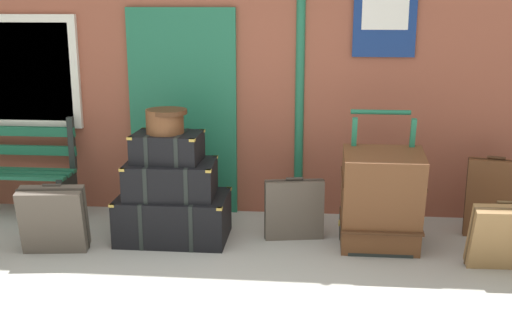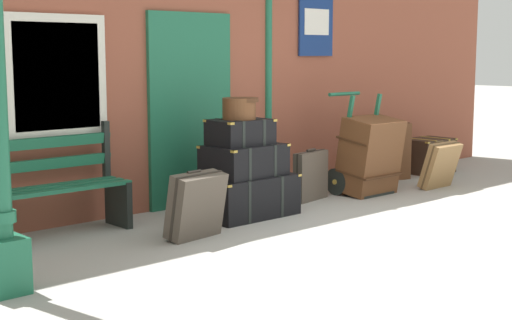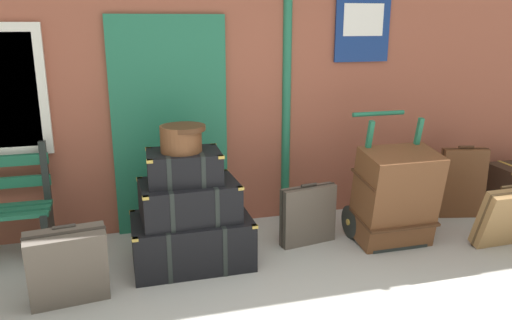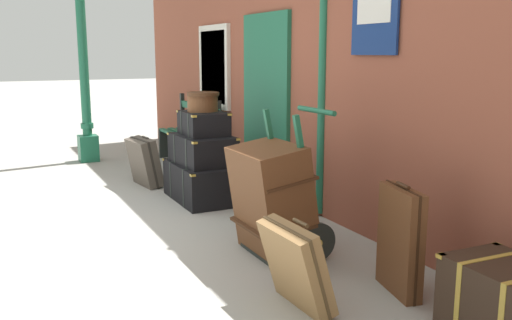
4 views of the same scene
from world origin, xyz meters
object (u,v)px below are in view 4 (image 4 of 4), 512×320
at_px(porters_trolley, 290,219).
at_px(large_brown_trunk, 272,199).
at_px(steamer_trunk_top, 204,123).
at_px(suitcase_oxblood, 296,266).
at_px(steamer_trunk_middle, 203,149).
at_px(suitcase_caramel, 144,162).
at_px(suitcase_cream, 400,241).
at_px(suitcase_olive, 256,197).
at_px(steamer_trunk_base, 204,182).
at_px(platform_bench, 190,135).
at_px(lamp_post, 85,86).
at_px(corner_trunk, 510,307).
at_px(round_hatbox, 203,101).

height_order(porters_trolley, large_brown_trunk, porters_trolley).
bearing_deg(steamer_trunk_top, suitcase_oxblood, -9.41).
distance_m(steamer_trunk_middle, porters_trolley, 1.92).
distance_m(large_brown_trunk, suitcase_caramel, 2.87).
height_order(suitcase_cream, suitcase_olive, suitcase_cream).
distance_m(steamer_trunk_top, suitcase_caramel, 1.18).
xyz_separation_m(steamer_trunk_base, suitcase_olive, (1.11, 0.12, 0.07)).
distance_m(platform_bench, suitcase_oxblood, 4.92).
bearing_deg(steamer_trunk_top, lamp_post, -164.72).
xyz_separation_m(platform_bench, steamer_trunk_base, (1.97, -0.55, -0.23)).
bearing_deg(suitcase_caramel, corner_trunk, 9.53).
bearing_deg(suitcase_olive, platform_bench, 171.99).
xyz_separation_m(suitcase_caramel, corner_trunk, (4.78, 0.80, -0.06)).
height_order(steamer_trunk_base, large_brown_trunk, large_brown_trunk).
xyz_separation_m(steamer_trunk_base, suitcase_caramel, (-0.97, -0.42, 0.09)).
xyz_separation_m(steamer_trunk_middle, suitcase_oxblood, (2.86, -0.45, -0.29)).
height_order(steamer_trunk_middle, suitcase_cream, suitcase_cream).
distance_m(steamer_trunk_base, steamer_trunk_top, 0.66).
relative_size(large_brown_trunk, suitcase_caramel, 1.50).
distance_m(porters_trolley, suitcase_caramel, 2.89).
xyz_separation_m(lamp_post, steamer_trunk_top, (2.90, 0.79, -0.28)).
bearing_deg(lamp_post, round_hatbox, 15.31).
bearing_deg(large_brown_trunk, platform_bench, 170.16).
distance_m(steamer_trunk_middle, large_brown_trunk, 1.90).
height_order(steamer_trunk_base, suitcase_cream, suitcase_cream).
xyz_separation_m(platform_bench, steamer_trunk_middle, (1.96, -0.55, 0.14)).
distance_m(lamp_post, suitcase_caramel, 2.17).
relative_size(suitcase_cream, corner_trunk, 1.12).
height_order(steamer_trunk_top, suitcase_caramel, steamer_trunk_top).
relative_size(steamer_trunk_base, round_hatbox, 2.71).
distance_m(steamer_trunk_base, round_hatbox, 0.92).
bearing_deg(lamp_post, suitcase_oxblood, 3.11).
height_order(suitcase_caramel, suitcase_olive, suitcase_caramel).
bearing_deg(suitcase_olive, suitcase_cream, 6.34).
bearing_deg(suitcase_caramel, suitcase_oxblood, -0.50).
bearing_deg(suitcase_cream, suitcase_oxblood, -97.17).
distance_m(steamer_trunk_middle, suitcase_caramel, 1.08).
xyz_separation_m(lamp_post, suitcase_olive, (4.06, 0.88, -0.87)).
distance_m(round_hatbox, large_brown_trunk, 2.05).
bearing_deg(suitcase_oxblood, corner_trunk, 41.17).
relative_size(suitcase_cream, suitcase_olive, 1.32).
bearing_deg(suitcase_olive, porters_trolley, -4.46).
distance_m(steamer_trunk_base, suitcase_oxblood, 2.89).
bearing_deg(steamer_trunk_top, steamer_trunk_middle, -44.15).
height_order(lamp_post, suitcase_cream, lamp_post).
relative_size(platform_bench, suitcase_olive, 2.68).
distance_m(lamp_post, round_hatbox, 3.00).
distance_m(suitcase_caramel, corner_trunk, 4.84).
relative_size(steamer_trunk_base, steamer_trunk_middle, 1.22).
xyz_separation_m(lamp_post, large_brown_trunk, (4.82, 0.65, -0.69)).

